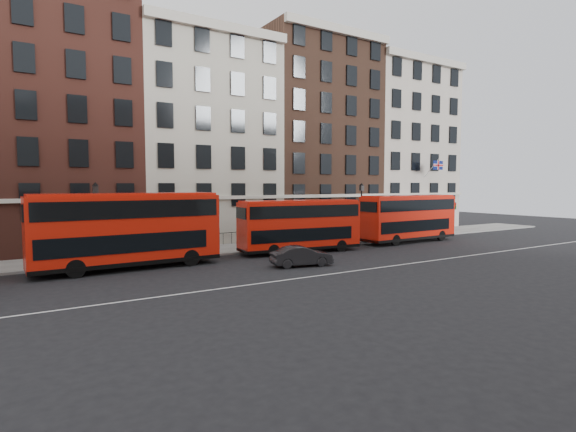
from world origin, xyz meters
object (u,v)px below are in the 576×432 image
bus_b (127,229)px  traffic_light (454,212)px  car_front (302,256)px  bus_d (409,217)px  bus_c (300,225)px

bus_b → traffic_light: 34.15m
bus_b → car_front: bus_b is taller
car_front → bus_d: bearing=-59.7°
traffic_light → bus_c: bearing=-174.5°
car_front → traffic_light: size_ratio=1.23×
bus_b → bus_c: size_ratio=1.15×
bus_b → traffic_light: bearing=1.7°
bus_d → traffic_light: size_ratio=3.17×
bus_b → car_front: 11.19m
bus_c → traffic_light: (21.09, 2.01, 0.25)m
car_front → traffic_light: 25.33m
bus_b → bus_d: bus_b is taller
car_front → bus_b: bearing=75.1°
bus_c → bus_b: bearing=-174.3°
bus_c → bus_d: bus_d is taller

